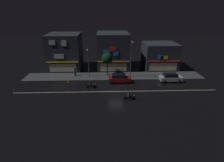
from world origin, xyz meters
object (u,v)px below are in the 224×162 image
(parked_car_trailing, at_px, (119,78))
(motorcycle_lead, at_px, (129,96))
(motorcycle_following, at_px, (91,85))
(traffic_cone, at_px, (68,81))
(pedestrian_on_sidewalk, at_px, (75,72))
(streetlamp_west, at_px, (88,60))
(streetlamp_mid, at_px, (131,56))
(parked_car_near_kerb, at_px, (171,78))

(parked_car_trailing, distance_m, motorcycle_lead, 7.51)
(motorcycle_following, xyz_separation_m, traffic_cone, (-4.67, 3.21, -0.36))
(parked_car_trailing, relative_size, motorcycle_lead, 2.26)
(pedestrian_on_sidewalk, distance_m, parked_car_trailing, 9.91)
(streetlamp_west, xyz_separation_m, parked_car_trailing, (6.12, -3.05, -2.92))
(streetlamp_mid, distance_m, motorcycle_lead, 10.89)
(streetlamp_west, bearing_deg, motorcycle_lead, -55.85)
(parked_car_near_kerb, distance_m, motorcycle_lead, 11.75)
(parked_car_near_kerb, xyz_separation_m, parked_car_trailing, (-10.05, -0.04, 0.00))
(streetlamp_mid, bearing_deg, motorcycle_lead, -98.36)
(streetlamp_west, bearing_deg, traffic_cone, -147.59)
(pedestrian_on_sidewalk, distance_m, traffic_cone, 3.41)
(streetlamp_west, xyz_separation_m, pedestrian_on_sidewalk, (-3.02, 0.76, -2.78))
(streetlamp_west, height_order, motorcycle_following, streetlamp_west)
(parked_car_trailing, bearing_deg, motorcycle_following, 26.17)
(parked_car_trailing, xyz_separation_m, traffic_cone, (-9.98, 0.60, -0.59))
(motorcycle_following, bearing_deg, streetlamp_west, 105.33)
(motorcycle_following, relative_size, traffic_cone, 3.45)
(parked_car_trailing, bearing_deg, motorcycle_lead, 97.65)
(streetlamp_west, xyz_separation_m, traffic_cone, (-3.87, -2.46, -3.51))
(pedestrian_on_sidewalk, bearing_deg, traffic_cone, 131.34)
(parked_car_near_kerb, height_order, parked_car_trailing, same)
(streetlamp_mid, relative_size, traffic_cone, 13.74)
(parked_car_trailing, bearing_deg, streetlamp_mid, -133.42)
(pedestrian_on_sidewalk, xyz_separation_m, motorcycle_lead, (10.14, -11.25, -0.37))
(streetlamp_mid, height_order, motorcycle_lead, streetlamp_mid)
(streetlamp_mid, relative_size, motorcycle_following, 3.98)
(streetlamp_mid, bearing_deg, pedestrian_on_sidewalk, 174.09)
(pedestrian_on_sidewalk, relative_size, parked_car_trailing, 0.43)
(parked_car_near_kerb, relative_size, motorcycle_lead, 2.26)
(streetlamp_west, height_order, pedestrian_on_sidewalk, streetlamp_west)
(parked_car_trailing, bearing_deg, pedestrian_on_sidewalk, -22.67)
(parked_car_trailing, bearing_deg, streetlamp_west, -26.53)
(streetlamp_mid, relative_size, pedestrian_on_sidewalk, 4.04)
(streetlamp_mid, distance_m, motorcycle_following, 10.18)
(streetlamp_mid, xyz_separation_m, motorcycle_lead, (-1.48, -10.05, -3.93))
(streetlamp_west, bearing_deg, pedestrian_on_sidewalk, 165.83)
(parked_car_near_kerb, xyz_separation_m, motorcycle_lead, (-9.05, -7.48, -0.24))
(parked_car_trailing, xyz_separation_m, motorcycle_following, (-5.32, -2.61, -0.24))
(streetlamp_west, relative_size, motorcycle_following, 3.19)
(traffic_cone, bearing_deg, streetlamp_west, 32.41)
(streetlamp_west, bearing_deg, streetlamp_mid, -2.92)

